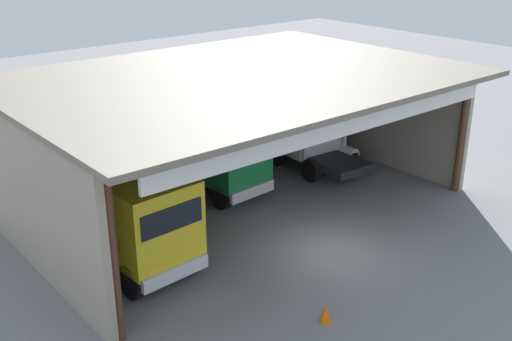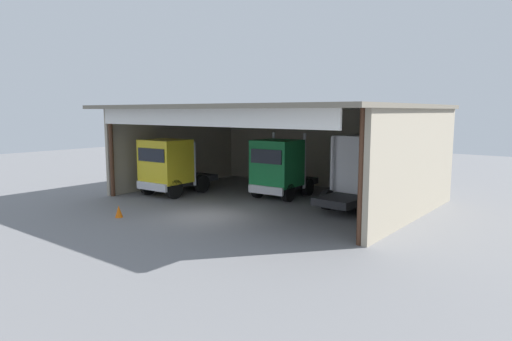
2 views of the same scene
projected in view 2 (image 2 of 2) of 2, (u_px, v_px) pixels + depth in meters
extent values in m
plane|color=slate|center=(207.00, 216.00, 21.14)|extent=(80.00, 80.00, 0.00)
cube|color=#9E937F|center=(322.00, 148.00, 29.26)|extent=(15.98, 0.24, 5.04)
cube|color=#9E937F|center=(178.00, 147.00, 29.92)|extent=(0.24, 10.84, 5.04)
cube|color=#9E937F|center=(417.00, 165.00, 20.14)|extent=(0.24, 10.84, 5.04)
cube|color=#6E6759|center=(268.00, 107.00, 24.22)|extent=(16.58, 12.03, 0.20)
cylinder|color=#4C2D1E|center=(111.00, 153.00, 25.66)|extent=(0.24, 0.24, 5.04)
cylinder|color=#4C2D1E|center=(361.00, 178.00, 16.18)|extent=(0.24, 0.24, 5.04)
cube|color=white|center=(198.00, 116.00, 20.15)|extent=(14.38, 0.12, 0.90)
cube|color=yellow|center=(166.00, 161.00, 25.92)|extent=(2.58, 2.29, 2.49)
cube|color=black|center=(151.00, 155.00, 24.97)|extent=(2.10, 0.17, 0.75)
cube|color=silver|center=(152.00, 186.00, 25.18)|extent=(2.35, 0.29, 0.44)
cube|color=#232326|center=(189.00, 179.00, 27.63)|extent=(2.04, 3.53, 0.36)
cylinder|color=silver|center=(194.00, 164.00, 26.32)|extent=(0.18, 0.18, 2.56)
cylinder|color=silver|center=(168.00, 162.00, 27.58)|extent=(0.18, 0.18, 2.56)
cylinder|color=silver|center=(172.00, 176.00, 28.00)|extent=(0.62, 1.23, 0.56)
cylinder|color=black|center=(174.00, 189.00, 25.15)|extent=(0.36, 1.10, 1.09)
cylinder|color=black|center=(148.00, 186.00, 26.38)|extent=(0.36, 1.10, 1.09)
cylinder|color=black|center=(202.00, 184.00, 27.04)|extent=(0.36, 1.10, 1.09)
cylinder|color=black|center=(176.00, 181.00, 28.27)|extent=(0.36, 1.10, 1.09)
cube|color=#197F3D|center=(277.00, 163.00, 25.02)|extent=(2.45, 2.33, 2.57)
cube|color=black|center=(266.00, 157.00, 24.04)|extent=(1.98, 0.17, 0.77)
cube|color=silver|center=(266.00, 190.00, 24.26)|extent=(2.21, 0.28, 0.44)
cube|color=#232326|center=(293.00, 183.00, 26.65)|extent=(1.92, 3.35, 0.36)
cylinder|color=silver|center=(304.00, 161.00, 25.43)|extent=(0.18, 0.18, 3.18)
cylinder|color=silver|center=(273.00, 159.00, 26.62)|extent=(0.18, 0.18, 3.18)
cylinder|color=silver|center=(275.00, 180.00, 26.99)|extent=(0.63, 1.23, 0.56)
cylinder|color=black|center=(288.00, 193.00, 24.29)|extent=(0.36, 1.02, 1.00)
cylinder|color=black|center=(258.00, 189.00, 25.44)|extent=(0.36, 1.02, 1.00)
cylinder|color=black|center=(308.00, 187.00, 26.10)|extent=(0.36, 1.02, 1.00)
cylinder|color=black|center=(279.00, 184.00, 27.25)|extent=(0.36, 1.02, 1.00)
cube|color=white|center=(367.00, 164.00, 22.75)|extent=(2.75, 2.76, 2.95)
cube|color=black|center=(379.00, 153.00, 23.64)|extent=(2.18, 0.23, 0.88)
cube|color=silver|center=(378.00, 191.00, 23.93)|extent=(2.44, 0.34, 0.44)
cube|color=#232326|center=(347.00, 199.00, 21.61)|extent=(2.17, 3.48, 0.36)
cylinder|color=silver|center=(332.00, 168.00, 22.49)|extent=(0.18, 0.18, 3.17)
cylinder|color=silver|center=(374.00, 172.00, 20.94)|extent=(0.18, 0.18, 3.17)
cylinder|color=silver|center=(372.00, 199.00, 21.04)|extent=(0.65, 1.24, 0.56)
cylinder|color=black|center=(352.00, 193.00, 24.11)|extent=(0.38, 1.03, 1.01)
cylinder|color=black|center=(391.00, 199.00, 22.60)|extent=(0.38, 1.03, 1.01)
cylinder|color=black|center=(327.00, 200.00, 22.39)|extent=(0.38, 1.03, 1.01)
cylinder|color=black|center=(368.00, 206.00, 20.87)|extent=(0.38, 1.03, 1.01)
cylinder|color=#B21E19|center=(294.00, 178.00, 29.86)|extent=(0.58, 0.58, 0.93)
cube|color=black|center=(288.00, 178.00, 29.69)|extent=(0.90, 0.60, 1.00)
cone|color=orange|center=(119.00, 211.00, 20.75)|extent=(0.36, 0.36, 0.56)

